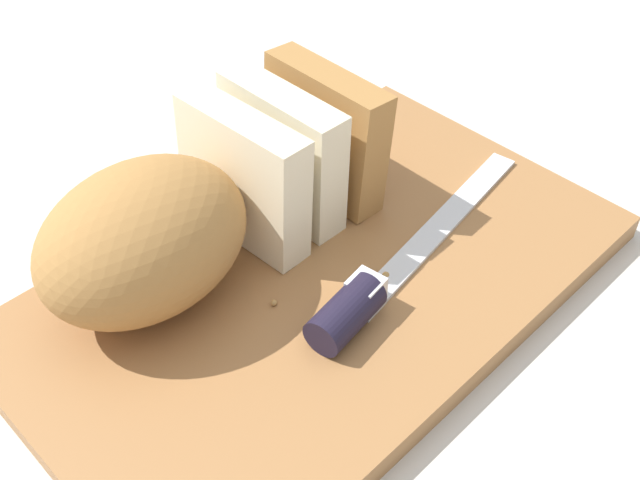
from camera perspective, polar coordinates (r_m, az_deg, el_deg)
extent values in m
plane|color=beige|center=(0.52, 0.00, -3.92)|extent=(3.00, 3.00, 0.00)
cube|color=#9E6B3D|center=(0.52, 0.00, -3.20)|extent=(0.41, 0.25, 0.02)
ellipsoid|color=#A8753D|center=(0.48, -12.97, 0.00)|extent=(0.14, 0.11, 0.09)
cube|color=beige|center=(0.51, -5.72, 4.67)|extent=(0.04, 0.10, 0.09)
cube|color=beige|center=(0.53, -2.83, 6.56)|extent=(0.03, 0.10, 0.09)
cube|color=#A8753D|center=(0.55, 0.34, 8.02)|extent=(0.03, 0.10, 0.09)
cube|color=silver|center=(0.55, 9.16, 1.28)|extent=(0.19, 0.05, 0.00)
cylinder|color=black|center=(0.47, 1.92, -5.51)|extent=(0.06, 0.03, 0.03)
cube|color=silver|center=(0.48, 3.72, -3.74)|extent=(0.02, 0.02, 0.02)
sphere|color=tan|center=(0.49, -3.58, -4.57)|extent=(0.00, 0.00, 0.00)
sphere|color=tan|center=(0.55, -6.05, 1.64)|extent=(0.00, 0.00, 0.00)
sphere|color=tan|center=(0.51, 4.91, -2.63)|extent=(0.00, 0.00, 0.00)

